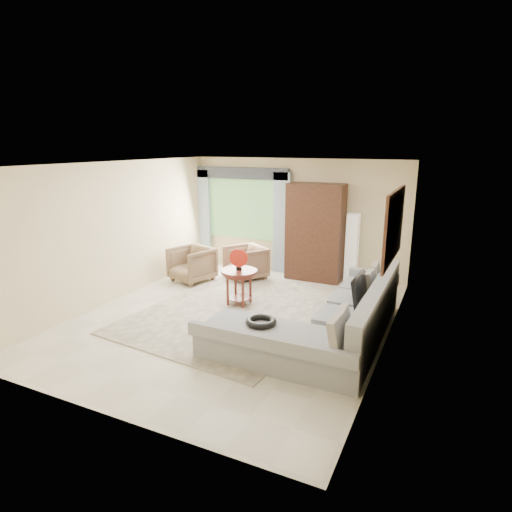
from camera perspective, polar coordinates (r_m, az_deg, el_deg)
The scene contains 17 objects.
ground at distance 7.44m, azimuth -2.92°, elevation -8.26°, with size 6.00×6.00×0.00m, color silver.
area_rug at distance 7.72m, azimuth -2.29°, elevation -7.29°, with size 3.00×4.00×0.02m, color #BFB297.
sectional_sofa at distance 6.58m, azimuth 10.30°, elevation -9.01°, with size 2.30×3.46×0.90m.
tv_screen at distance 6.78m, azimuth 13.67°, elevation -4.49°, with size 0.06×0.74×0.48m, color black.
garden_hose at distance 5.93m, azimuth 0.68°, elevation -8.72°, with size 0.43×0.43×0.09m, color black.
coffee_table at distance 7.91m, azimuth -2.27°, elevation -4.10°, with size 0.67×0.67×0.67m.
red_disc at distance 7.75m, azimuth -2.31°, elevation -0.26°, with size 0.34×0.34×0.03m, color red.
armchair_left at distance 9.37m, azimuth -8.56°, elevation -1.10°, with size 0.80×0.82×0.75m, color olive.
armchair_right at distance 9.44m, azimuth -1.39°, elevation -0.88°, with size 0.78×0.80×0.73m, color #865F49.
potted_plant at distance 10.20m, azimuth -6.89°, elevation -0.28°, with size 0.51×0.44×0.56m, color #999999.
armoire at distance 9.34m, azimuth 7.90°, elevation 3.15°, with size 1.20×0.55×2.10m, color black.
floor_lamp at distance 9.27m, azimuth 12.67°, elevation 0.93°, with size 0.24×0.24×1.50m, color silver.
window at distance 10.22m, azimuth -1.86°, elevation 6.27°, with size 1.80×0.04×1.40m, color #669E59.
curtain_left at distance 10.70m, azimuth -7.10°, elevation 5.19°, with size 0.40×0.08×2.30m, color #9EB7CC.
curtain_right at distance 9.75m, azimuth 3.43°, elevation 4.35°, with size 0.40×0.08×2.30m, color #9EB7CC.
valance at distance 10.07m, azimuth -2.08°, elevation 11.01°, with size 2.40×0.12×0.26m, color #1E232D.
wall_mirror at distance 6.53m, azimuth 17.89°, elevation 3.83°, with size 0.05×1.70×1.05m.
Camera 1 is at (3.26, -6.03, 2.91)m, focal length 30.00 mm.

